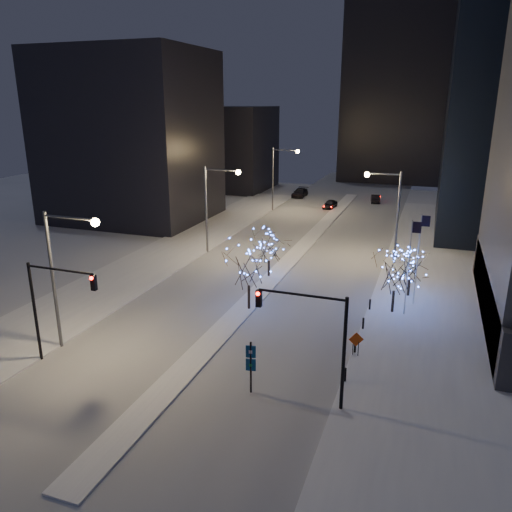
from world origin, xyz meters
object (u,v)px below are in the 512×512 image
at_px(traffic_signal_east, 317,331).
at_px(holiday_tree_median_far, 269,247).
at_px(car_mid, 375,198).
at_px(wayfinding_sign, 251,362).
at_px(construction_sign, 356,342).
at_px(street_lamp_w_near, 63,263).
at_px(traffic_signal_west, 52,298).
at_px(street_lamp_w_mid, 214,198).
at_px(holiday_tree_plaza_near, 395,273).
at_px(holiday_tree_plaza_far, 411,266).
at_px(car_near, 330,204).
at_px(street_lamp_w_far, 279,170).
at_px(car_far, 300,193).
at_px(holiday_tree_median_near, 249,266).
at_px(street_lamp_east, 390,205).

height_order(traffic_signal_east, holiday_tree_median_far, traffic_signal_east).
xyz_separation_m(traffic_signal_east, car_mid, (-4.01, 63.41, -4.07)).
distance_m(holiday_tree_median_far, wayfinding_sign, 20.93).
bearing_deg(holiday_tree_median_far, construction_sign, -51.56).
height_order(street_lamp_w_near, traffic_signal_east, street_lamp_w_near).
relative_size(traffic_signal_west, holiday_tree_median_far, 1.39).
bearing_deg(street_lamp_w_mid, traffic_signal_east, -55.49).
distance_m(holiday_tree_plaza_near, holiday_tree_plaza_far, 4.42).
bearing_deg(car_near, holiday_tree_plaza_far, -62.66).
relative_size(street_lamp_w_mid, car_near, 2.42).
bearing_deg(street_lamp_w_far, car_near, 31.92).
bearing_deg(street_lamp_w_far, construction_sign, -66.59).
xyz_separation_m(street_lamp_w_near, construction_sign, (19.24, 5.56, -5.30)).
bearing_deg(car_far, street_lamp_w_mid, -89.56).
bearing_deg(holiday_tree_median_near, street_lamp_w_near, -131.26).
height_order(car_mid, holiday_tree_median_near, holiday_tree_median_near).
bearing_deg(street_lamp_w_mid, street_lamp_w_far, 90.00).
relative_size(traffic_signal_east, wayfinding_sign, 2.05).
bearing_deg(holiday_tree_median_near, street_lamp_w_mid, 123.53).
height_order(street_lamp_w_mid, holiday_tree_plaza_far, street_lamp_w_mid).
xyz_separation_m(street_lamp_east, holiday_tree_median_far, (-10.58, -8.83, -3.24)).
height_order(traffic_signal_east, holiday_tree_plaza_far, traffic_signal_east).
relative_size(street_lamp_w_near, car_mid, 2.37).
relative_size(street_lamp_east, holiday_tree_plaza_far, 2.18).
xyz_separation_m(street_lamp_w_far, construction_sign, (19.24, -44.44, -5.30)).
bearing_deg(street_lamp_w_mid, holiday_tree_plaza_far, -16.69).
xyz_separation_m(traffic_signal_east, construction_sign, (1.36, 6.56, -3.57)).
height_order(street_lamp_east, holiday_tree_plaza_far, street_lamp_east).
height_order(traffic_signal_east, car_mid, traffic_signal_east).
bearing_deg(holiday_tree_plaza_near, car_mid, 98.38).
bearing_deg(street_lamp_w_far, car_far, 89.70).
bearing_deg(holiday_tree_plaza_far, holiday_tree_plaza_near, -103.68).
distance_m(street_lamp_w_far, holiday_tree_median_far, 32.14).
height_order(street_lamp_w_near, street_lamp_east, same).
bearing_deg(car_far, street_lamp_w_near, -89.52).
relative_size(street_lamp_w_mid, traffic_signal_west, 1.43).
xyz_separation_m(street_lamp_w_mid, holiday_tree_plaza_near, (20.98, -10.85, -2.92)).
bearing_deg(holiday_tree_median_near, street_lamp_east, 60.94).
bearing_deg(traffic_signal_west, holiday_tree_median_far, 69.44).
height_order(street_lamp_w_near, holiday_tree_median_far, street_lamp_w_near).
relative_size(car_near, holiday_tree_plaza_near, 0.74).
distance_m(traffic_signal_east, holiday_tree_median_far, 22.32).
bearing_deg(holiday_tree_plaza_near, street_lamp_w_mid, 152.65).
xyz_separation_m(street_lamp_w_mid, holiday_tree_median_far, (8.44, -5.83, -3.29)).
bearing_deg(holiday_tree_plaza_far, construction_sign, -102.18).
relative_size(car_mid, holiday_tree_median_far, 0.84).
height_order(street_lamp_w_mid, wayfinding_sign, street_lamp_w_mid).
bearing_deg(street_lamp_w_near, car_mid, 77.47).
xyz_separation_m(traffic_signal_west, construction_sign, (18.74, 7.56, -3.57)).
relative_size(street_lamp_w_near, construction_sign, 5.76).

